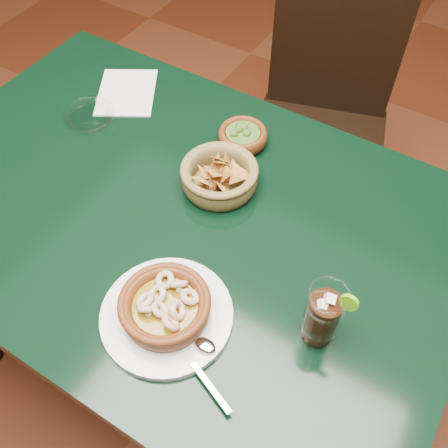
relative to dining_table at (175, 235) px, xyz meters
The scene contains 9 objects.
ground 0.65m from the dining_table, ahead, with size 7.00×7.00×0.00m, color #471C0C.
dining_table is the anchor object (origin of this frame).
dining_chair 0.72m from the dining_table, 85.33° to the left, with size 0.51×0.51×0.89m.
shrimp_plate 0.28m from the dining_table, 56.24° to the right, with size 0.30×0.23×0.07m.
chip_basket 0.17m from the dining_table, 62.11° to the left, with size 0.19×0.19×0.11m.
guacamole_ramekin 0.27m from the dining_table, 83.29° to the left, with size 0.13×0.13×0.04m.
cola_drink 0.42m from the dining_table, 14.95° to the right, with size 0.13×0.13×0.16m.
glass_ashtray 0.36m from the dining_table, 159.52° to the left, with size 0.13×0.13×0.03m.
paper_menu 0.41m from the dining_table, 141.72° to the left, with size 0.21×0.23×0.00m.
Camera 1 is at (0.44, -0.50, 1.54)m, focal length 40.00 mm.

